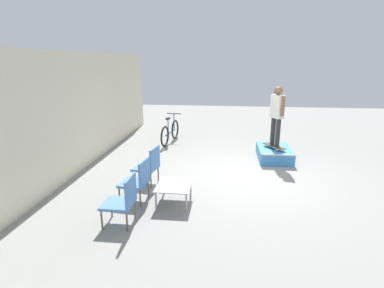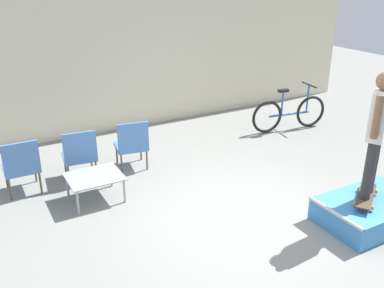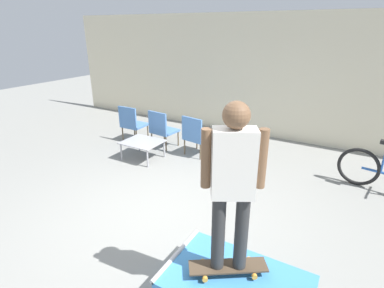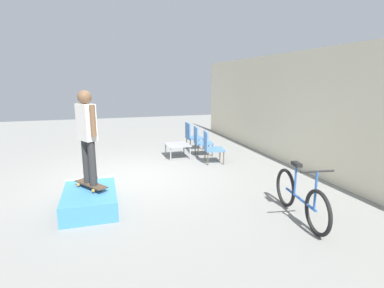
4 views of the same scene
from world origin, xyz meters
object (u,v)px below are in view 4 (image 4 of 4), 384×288
at_px(skateboard_on_ramp, 91,184).
at_px(person_skater, 87,130).
at_px(coffee_table, 178,146).
at_px(bicycle, 300,198).
at_px(patio_chair_center, 201,140).
at_px(patio_chair_left, 192,135).
at_px(patio_chair_right, 211,146).
at_px(skate_ramp_box, 90,200).

xyz_separation_m(skateboard_on_ramp, person_skater, (-0.00, -0.00, 1.00)).
bearing_deg(coffee_table, bicycle, 11.53).
height_order(person_skater, patio_chair_center, person_skater).
height_order(skateboard_on_ramp, bicycle, bicycle).
xyz_separation_m(coffee_table, patio_chair_center, (-0.01, 0.73, 0.13)).
xyz_separation_m(patio_chair_left, patio_chair_right, (1.79, 0.00, 0.00)).
bearing_deg(patio_chair_right, skateboard_on_ramp, 133.30).
xyz_separation_m(coffee_table, patio_chair_left, (-0.90, 0.73, 0.13)).
bearing_deg(skate_ramp_box, bicycle, 66.66).
xyz_separation_m(skateboard_on_ramp, bicycle, (1.55, 3.32, -0.05)).
height_order(patio_chair_left, patio_chair_right, same).
bearing_deg(patio_chair_right, patio_chair_center, 9.14).
distance_m(person_skater, patio_chair_center, 4.44).
relative_size(skateboard_on_ramp, bicycle, 0.43).
distance_m(patio_chair_left, patio_chair_center, 0.89).
bearing_deg(bicycle, patio_chair_left, -169.16).
bearing_deg(patio_chair_center, skate_ramp_box, 141.24).
bearing_deg(skateboard_on_ramp, patio_chair_right, 90.39).
bearing_deg(patio_chair_left, bicycle, -177.76).
height_order(coffee_table, bicycle, bicycle).
bearing_deg(patio_chair_center, patio_chair_left, 6.44).
distance_m(coffee_table, patio_chair_right, 1.16).
height_order(patio_chair_left, patio_chair_center, same).
height_order(patio_chair_center, bicycle, bicycle).
relative_size(person_skater, coffee_table, 2.10).
bearing_deg(bicycle, patio_chair_center, -168.76).
xyz_separation_m(skate_ramp_box, skateboard_on_ramp, (-0.11, 0.03, 0.25)).
bearing_deg(person_skater, patio_chair_center, 104.84).
distance_m(coffee_table, bicycle, 4.66).
relative_size(person_skater, patio_chair_right, 1.88).
height_order(person_skater, patio_chair_left, person_skater).
distance_m(coffee_table, patio_chair_left, 1.17).
relative_size(person_skater, patio_chair_center, 1.88).
xyz_separation_m(skate_ramp_box, bicycle, (1.44, 3.35, 0.20)).
relative_size(skateboard_on_ramp, patio_chair_center, 0.85).
relative_size(skate_ramp_box, bicycle, 0.81).
relative_size(skateboard_on_ramp, patio_chair_left, 0.85).
distance_m(patio_chair_right, bicycle, 3.68).
bearing_deg(person_skater, patio_chair_left, 112.22).
xyz_separation_m(skate_ramp_box, patio_chair_left, (-4.02, 3.15, 0.31)).
height_order(skateboard_on_ramp, patio_chair_left, patio_chair_left).
distance_m(skateboard_on_ramp, patio_chair_center, 4.34).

